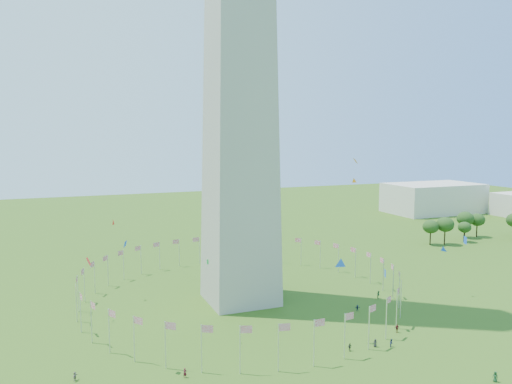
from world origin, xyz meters
The scene contains 5 objects.
flag_ring centered at (0.00, 50.00, 4.50)m, with size 80.24×80.24×9.00m.
gov_building_east_a centered at (150.00, 150.00, 8.00)m, with size 50.00×30.00×16.00m, color beige.
crowd centered at (8.57, 3.19, 0.88)m, with size 80.51×67.18×2.03m.
kites_aloft centered at (11.62, 24.20, 22.40)m, with size 107.15×70.52×38.89m.
tree_line_east centered at (113.90, 85.21, 5.02)m, with size 53.04×16.31×10.87m.
Camera 1 is at (-42.68, -68.06, 42.83)m, focal length 35.00 mm.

